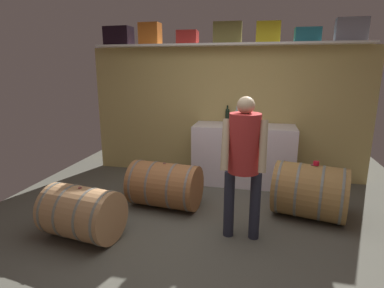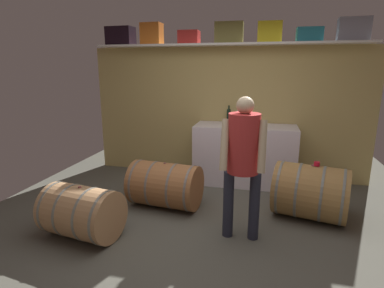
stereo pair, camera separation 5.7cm
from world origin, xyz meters
name	(u,v)px [view 1 (the left image)]	position (x,y,z in m)	size (l,w,h in m)	color
ground_plane	(208,216)	(0.00, 0.54, -0.01)	(5.75, 7.54, 0.02)	#545349
back_wall_panel	(225,113)	(0.00, 2.17, 1.07)	(4.55, 0.10, 2.13)	tan
high_shelf_board	(226,45)	(0.00, 2.02, 2.15)	(4.18, 0.40, 0.03)	white
toolcase_black	(119,36)	(-1.77, 2.02, 2.31)	(0.44, 0.27, 0.29)	black
toolcase_orange	(150,34)	(-1.22, 2.02, 2.33)	(0.33, 0.24, 0.33)	orange
toolcase_red	(188,37)	(-0.60, 2.02, 2.26)	(0.32, 0.28, 0.20)	red
toolcase_olive	(228,33)	(0.02, 2.02, 2.32)	(0.43, 0.20, 0.31)	olive
toolcase_yellow	(268,32)	(0.62, 2.02, 2.31)	(0.35, 0.21, 0.30)	yellow
toolcase_teal	(308,35)	(1.19, 2.02, 2.26)	(0.36, 0.19, 0.20)	teal
toolcase_grey	(351,30)	(1.77, 2.02, 2.32)	(0.42, 0.21, 0.32)	gray
work_cabinet	(243,155)	(0.34, 1.81, 0.47)	(1.56, 0.60, 0.93)	white
wine_bottle_dark	(227,115)	(0.05, 2.04, 1.06)	(0.07, 0.07, 0.28)	black
wine_bottle_clear	(237,118)	(0.23, 1.64, 1.07)	(0.08, 0.08, 0.31)	#ADC5BD
wine_glass	(251,120)	(0.45, 1.83, 1.02)	(0.08, 0.08, 0.14)	white
wine_barrel_near	(310,191)	(1.21, 0.79, 0.33)	(0.96, 0.83, 0.68)	#A27A43
wine_barrel_far	(82,213)	(-1.24, -0.24, 0.29)	(0.87, 0.68, 0.58)	tan
wine_barrel_flank	(165,185)	(-0.61, 0.70, 0.30)	(0.96, 0.68, 0.60)	#A0673B
tasting_cup	(316,163)	(1.25, 0.79, 0.69)	(0.07, 0.07, 0.05)	red
winemaker_pouring	(244,154)	(0.43, 0.13, 0.94)	(0.45, 0.38, 1.53)	#272939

